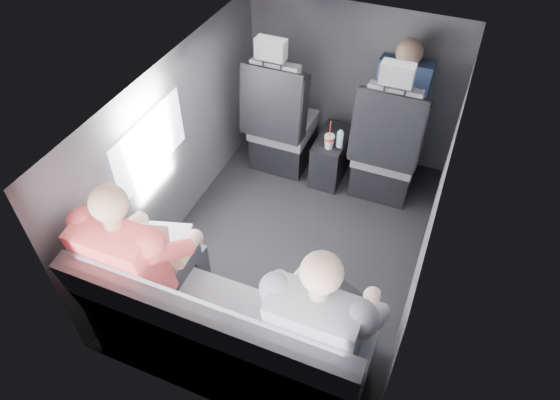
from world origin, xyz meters
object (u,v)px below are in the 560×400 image
at_px(rear_bench, 226,339).
at_px(passenger_front_right, 400,98).
at_px(passenger_rear_left, 142,260).
at_px(passenger_rear_right, 322,323).
at_px(center_console, 332,156).
at_px(water_bottle, 340,140).
at_px(front_seat_left, 281,127).
at_px(laptop_white, 151,240).
at_px(front_seat_right, 386,153).
at_px(soda_cup, 329,141).
at_px(laptop_black, 330,293).

height_order(rear_bench, passenger_front_right, passenger_front_right).
xyz_separation_m(passenger_rear_left, passenger_rear_right, (1.08, 0.00, -0.00)).
bearing_deg(passenger_front_right, center_console, -154.00).
bearing_deg(passenger_rear_left, water_bottle, 69.88).
relative_size(front_seat_left, laptop_white, 2.89).
bearing_deg(passenger_front_right, rear_bench, -101.69).
height_order(front_seat_right, rear_bench, front_seat_right).
height_order(soda_cup, laptop_white, laptop_white).
distance_m(center_console, water_bottle, 0.31).
distance_m(rear_bench, passenger_front_right, 2.25).
relative_size(water_bottle, passenger_front_right, 0.20).
height_order(front_seat_left, rear_bench, front_seat_left).
distance_m(soda_cup, laptop_black, 1.58).
relative_size(soda_cup, water_bottle, 1.59).
distance_m(laptop_white, passenger_front_right, 2.18).
xyz_separation_m(water_bottle, passenger_rear_right, (0.44, -1.74, 0.18)).
relative_size(passenger_rear_left, passenger_rear_right, 1.00).
relative_size(front_seat_right, passenger_rear_left, 0.98).
relative_size(center_console, passenger_front_right, 0.60).
bearing_deg(center_console, front_seat_right, -5.07).
height_order(front_seat_left, passenger_front_right, front_seat_left).
bearing_deg(front_seat_right, soda_cup, -166.35).
height_order(front_seat_left, passenger_rear_left, passenger_rear_left).
bearing_deg(rear_bench, passenger_rear_left, 170.33).
bearing_deg(water_bottle, center_console, 127.83).
distance_m(front_seat_right, center_console, 0.49).
xyz_separation_m(center_console, laptop_white, (-0.60, -1.69, 0.44)).
xyz_separation_m(front_seat_left, laptop_black, (0.95, -1.60, 0.23)).
bearing_deg(center_console, front_seat_left, -174.93).
xyz_separation_m(soda_cup, passenger_front_right, (0.44, 0.36, 0.29)).
xyz_separation_m(front_seat_left, passenger_rear_right, (0.97, -1.81, 0.25)).
distance_m(front_seat_right, laptop_black, 1.62).
xyz_separation_m(laptop_white, laptop_black, (1.10, 0.05, -0.01)).
relative_size(soda_cup, laptop_black, 0.68).
relative_size(soda_cup, passenger_rear_right, 0.20).
relative_size(front_seat_left, center_console, 2.64).
relative_size(soda_cup, laptop_white, 0.58).
bearing_deg(passenger_front_right, laptop_white, -118.67).
height_order(soda_cup, passenger_rear_right, passenger_rear_right).
bearing_deg(passenger_rear_left, passenger_rear_right, 0.00).
height_order(front_seat_right, center_console, front_seat_right).
height_order(rear_bench, laptop_black, rear_bench).
bearing_deg(center_console, laptop_black, -73.09).
bearing_deg(front_seat_left, rear_bench, -76.69).
relative_size(center_console, passenger_rear_left, 0.37).
height_order(rear_bench, soda_cup, rear_bench).
distance_m(center_console, laptop_black, 1.77).
distance_m(center_console, laptop_white, 1.85).
bearing_deg(front_seat_right, passenger_front_right, 90.67).
relative_size(front_seat_left, front_seat_right, 1.00).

